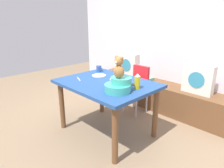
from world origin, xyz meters
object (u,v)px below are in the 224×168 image
Objects in this scene: dining_table at (107,89)px; highchair at (136,83)px; coffee_mug at (99,69)px; cell_phone at (131,84)px; dinner_plate_near at (99,75)px; ketchup_bottle at (137,81)px; pillow_floral_right at (198,79)px; infant_seat_teal at (119,85)px; teddy_bear at (119,68)px; pillow_floral_left at (128,65)px; dinner_plate_far at (117,79)px; book_stack at (148,79)px.

dining_table is 0.80m from highchair.
cell_phone is at bearing -10.28° from coffee_mug.
ketchup_bottle is at bearing -2.56° from dinner_plate_near.
infant_seat_teal is at bearing -104.83° from pillow_floral_right.
pillow_floral_right is 2.38× the size of ketchup_bottle.
teddy_bear reaches higher than dinner_plate_near.
pillow_floral_right reaches higher than dinner_plate_near.
pillow_floral_left and pillow_floral_right have the same top height.
dinner_plate_near is at bearing -71.10° from pillow_floral_left.
pillow_floral_right reaches higher than coffee_mug.
ketchup_bottle is 1.54× the size of coffee_mug.
teddy_bear is (0.35, -0.14, 0.38)m from dining_table.
pillow_floral_right reaches higher than highchair.
pillow_floral_left is 1.37m from pillow_floral_right.
dinner_plate_near and dinner_plate_far have the same top height.
pillow_floral_left is 0.50m from book_stack.
teddy_bear reaches higher than ketchup_bottle.
ketchup_bottle is (0.08, 0.23, 0.02)m from infant_seat_teal.
dinner_plate_far is (-0.41, 0.08, -0.08)m from ketchup_bottle.
ketchup_bottle is at bearing -45.20° from pillow_floral_left.
coffee_mug is (0.18, -0.91, 0.11)m from pillow_floral_left.
infant_seat_teal is 2.75× the size of coffee_mug.
pillow_floral_left is at bearing -177.37° from book_stack.
dining_table is 8.67× the size of cell_phone.
teddy_bear is at bearing -104.82° from pillow_floral_right.
pillow_floral_left reaches higher than highchair.
pillow_floral_left is at bearing 127.21° from teddy_bear.
teddy_bear is at bearing -21.68° from dining_table.
highchair is (-0.83, -0.42, -0.16)m from pillow_floral_right.
dining_table is 3.78× the size of infant_seat_teal.
book_stack is 0.61× the size of infant_seat_teal.
teddy_bear is at bearing -67.58° from book_stack.
highchair is at bearing 129.06° from ketchup_bottle.
teddy_bear is at bearing -22.14° from dinner_plate_near.
coffee_mug reaches higher than cell_phone.
book_stack is 1.51m from infant_seat_teal.
ketchup_bottle reaches higher than dinner_plate_far.
ketchup_bottle reaches higher than highchair.
dinner_plate_near reaches higher than dining_table.
teddy_bear reaches higher than highchair.
cell_phone is (0.59, 0.02, -0.00)m from dinner_plate_near.
dining_table is 0.35m from cell_phone.
dinner_plate_near is 1.39× the size of cell_phone.
highchair is at bearing -37.66° from pillow_floral_left.
dinner_plate_far reaches higher than cell_phone.
pillow_floral_right is at bearing 26.52° from highchair.
dining_table is 5.00× the size of teddy_bear.
cell_phone is (0.27, -0.03, -0.00)m from dinner_plate_far.
pillow_floral_right is 0.94m from highchair.
ketchup_bottle is 1.28× the size of cell_phone.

